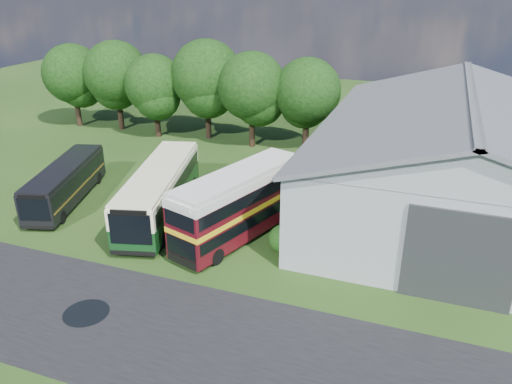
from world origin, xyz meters
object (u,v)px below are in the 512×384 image
at_px(storage_shed, 462,150).
at_px(bus_green_single, 160,191).
at_px(bus_dark_single, 66,183).
at_px(bus_maroon_double, 239,205).

height_order(storage_shed, bus_green_single, storage_shed).
height_order(bus_green_single, bus_dark_single, bus_green_single).
relative_size(bus_green_single, bus_dark_single, 1.23).
height_order(bus_maroon_double, bus_dark_single, bus_maroon_double).
bearing_deg(storage_shed, bus_dark_single, -161.72).
distance_m(bus_maroon_double, bus_dark_single, 13.56).
relative_size(storage_shed, bus_dark_single, 2.46).
bearing_deg(bus_dark_single, bus_green_single, -14.41).
bearing_deg(bus_green_single, bus_dark_single, 168.08).
bearing_deg(bus_maroon_double, bus_green_single, -171.14).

